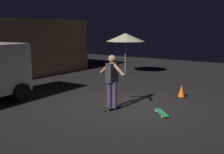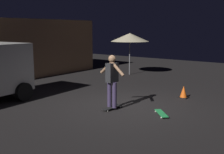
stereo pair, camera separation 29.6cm
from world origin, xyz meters
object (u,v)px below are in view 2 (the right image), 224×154
(patio_umbrella, at_px, (130,37))
(skater, at_px, (112,77))
(skateboard_spare, at_px, (161,113))
(skateboard_ridden, at_px, (112,108))
(traffic_cone, at_px, (184,92))

(patio_umbrella, distance_m, skater, 6.90)
(skateboard_spare, bearing_deg, skater, 105.00)
(skateboard_ridden, bearing_deg, skateboard_spare, -75.00)
(patio_umbrella, height_order, skateboard_spare, patio_umbrella)
(traffic_cone, bearing_deg, skateboard_spare, -172.45)
(patio_umbrella, relative_size, skater, 1.38)
(patio_umbrella, distance_m, skateboard_spare, 7.64)
(patio_umbrella, xyz_separation_m, traffic_cone, (-3.17, -4.54, -1.86))
(patio_umbrella, bearing_deg, skateboard_ridden, -150.90)
(skateboard_spare, bearing_deg, traffic_cone, 7.55)
(skateboard_spare, bearing_deg, skateboard_ridden, 105.00)
(skateboard_ridden, relative_size, skateboard_spare, 1.14)
(skateboard_spare, bearing_deg, patio_umbrella, 41.18)
(skater, distance_m, traffic_cone, 3.15)
(skateboard_spare, relative_size, skater, 0.42)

